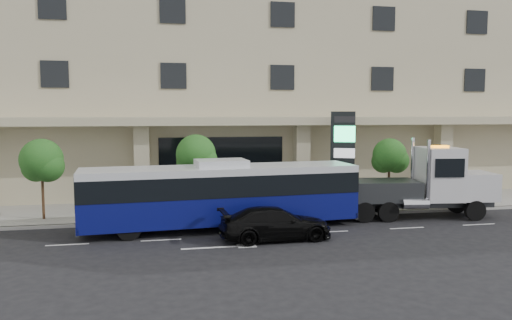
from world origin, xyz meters
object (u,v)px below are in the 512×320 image
at_px(tow_truck, 424,185).
at_px(signage_pylon, 343,158).
at_px(city_bus, 221,194).
at_px(black_sedan, 275,223).

relative_size(tow_truck, signage_pylon, 1.69).
relative_size(city_bus, tow_truck, 1.43).
bearing_deg(black_sedan, city_bus, 35.61).
distance_m(black_sedan, signage_pylon, 8.80).
xyz_separation_m(tow_truck, black_sedan, (-9.06, -3.11, -1.04)).
relative_size(tow_truck, black_sedan, 1.88).
relative_size(black_sedan, signage_pylon, 0.90).
bearing_deg(city_bus, black_sedan, -56.13).
bearing_deg(tow_truck, signage_pylon, 143.67).
xyz_separation_m(city_bus, tow_truck, (11.16, 0.43, 0.04)).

